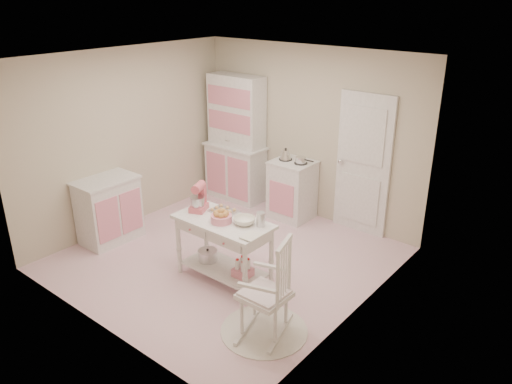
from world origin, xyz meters
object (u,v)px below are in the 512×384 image
base_cabinet (109,210)px  rocking_chair (264,286)px  hutch (235,139)px  bread_basket (221,219)px  stove (292,190)px  stand_mixer (198,198)px  work_table (224,250)px

base_cabinet → rocking_chair: bearing=-4.7°
hutch → bread_basket: size_ratio=8.32×
hutch → rocking_chair: size_ratio=1.89×
rocking_chair → bread_basket: 1.13m
stove → stand_mixer: bearing=-90.5°
stand_mixer → work_table: bearing=-25.8°
hutch → work_table: 2.67m
base_cabinet → hutch: bearing=81.2°
stove → base_cabinet: 2.73m
rocking_chair → bread_basket: size_ratio=4.40×
stove → bread_basket: stove is taller
hutch → base_cabinet: size_ratio=2.26×
rocking_chair → work_table: (-1.01, 0.49, -0.15)m
work_table → base_cabinet: bearing=-172.8°
stand_mixer → base_cabinet: bearing=166.8°
rocking_chair → work_table: bearing=136.9°
hutch → base_cabinet: 2.39m
stove → bread_basket: bearing=-78.4°
base_cabinet → stand_mixer: bearing=9.8°
work_table → bread_basket: bearing=-68.2°
hutch → bread_basket: hutch is taller
work_table → bread_basket: (0.02, -0.05, 0.45)m
stove → base_cabinet: bearing=-124.8°
base_cabinet → bread_basket: bearing=5.7°
base_cabinet → rocking_chair: rocking_chair is taller
rocking_chair → bread_basket: (-0.99, 0.44, 0.30)m
work_table → bread_basket: bread_basket is taller
base_cabinet → rocking_chair: size_ratio=0.84×
stand_mixer → bread_basket: 0.46m
rocking_chair → bread_basket: bearing=138.8°
bread_basket → stove: bearing=101.6°
base_cabinet → work_table: bearing=7.2°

